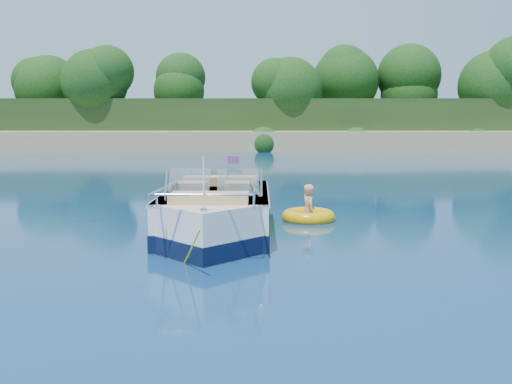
# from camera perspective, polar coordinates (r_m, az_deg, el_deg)

# --- Properties ---
(ground) EXTENTS (160.00, 160.00, 0.00)m
(ground) POSITION_cam_1_polar(r_m,az_deg,el_deg) (7.90, 7.72, -10.17)
(ground) COLOR #0A2248
(ground) RESTS_ON ground
(shoreline) EXTENTS (170.00, 59.00, 6.00)m
(shoreline) POSITION_cam_1_polar(r_m,az_deg,el_deg) (71.26, 0.77, 6.13)
(shoreline) COLOR #918054
(shoreline) RESTS_ON ground
(treeline) EXTENTS (150.00, 7.12, 8.19)m
(treeline) POSITION_cam_1_polar(r_m,az_deg,el_deg) (48.60, 1.23, 11.00)
(treeline) COLOR black
(treeline) RESTS_ON ground
(motorboat) EXTENTS (2.20, 6.05, 2.02)m
(motorboat) POSITION_cam_1_polar(r_m,az_deg,el_deg) (11.62, -4.07, -2.51)
(motorboat) COLOR white
(motorboat) RESTS_ON ground
(tow_tube) EXTENTS (1.45, 1.45, 0.33)m
(tow_tube) POSITION_cam_1_polar(r_m,az_deg,el_deg) (13.51, 5.26, -2.46)
(tow_tube) COLOR #E19C08
(tow_tube) RESTS_ON ground
(boy) EXTENTS (0.52, 0.77, 1.38)m
(boy) POSITION_cam_1_polar(r_m,az_deg,el_deg) (13.53, 5.19, -2.82)
(boy) COLOR tan
(boy) RESTS_ON ground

